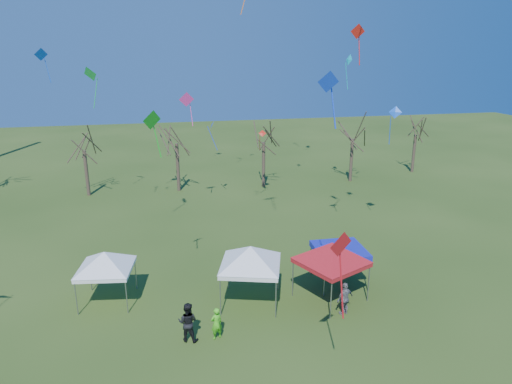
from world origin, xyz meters
The scene contains 24 objects.
ground centered at (0.00, 0.00, 0.00)m, with size 140.00×140.00×0.00m, color #2C4716.
tree_1 centered at (-10.77, 24.65, 5.79)m, with size 3.42×3.42×7.54m.
tree_2 centered at (-2.37, 24.38, 6.29)m, with size 3.71×3.71×8.18m.
tree_3 centered at (6.03, 24.04, 6.08)m, with size 3.59×3.59×7.91m.
tree_4 centered at (15.36, 24.00, 6.06)m, with size 3.58×3.58×7.89m.
tree_5 centered at (23.72, 26.07, 5.73)m, with size 3.39×3.39×7.46m.
tent_white_west centered at (-7.24, 4.31, 2.73)m, with size 3.79×3.79×3.38m.
tent_white_mid centered at (0.28, 2.61, 3.05)m, with size 4.10×4.10×3.78m.
tent_red centered at (4.59, 2.03, 3.11)m, with size 4.10×4.10×3.85m.
tent_blue centered at (5.73, 3.63, 2.02)m, with size 2.90×2.90×2.20m.
person_green centered at (-1.95, -0.27, 0.80)m, with size 0.58×0.38×1.60m, color #4ECE21.
person_grey centered at (4.76, 0.40, 0.89)m, with size 1.04×0.43×1.78m, color slate.
person_dark centered at (-3.27, -0.13, 0.97)m, with size 0.94×0.73×1.94m, color black.
kite_5 centered at (2.04, -4.82, 6.36)m, with size 1.13×0.74×3.57m.
kite_13 centered at (-12.32, 19.77, 12.76)m, with size 1.09×0.97×2.62m.
kite_12 centered at (12.70, 20.01, 12.25)m, with size 0.47×1.02×3.11m.
kite_19 centered at (4.91, 19.88, 6.06)m, with size 0.76×0.59×1.79m.
kite_17 centered at (11.61, 9.29, 9.02)m, with size 0.96×0.83×2.68m.
kite_22 centered at (0.49, 19.82, 6.91)m, with size 0.83×0.90×2.66m.
kite_27 centered at (2.48, -1.78, 11.84)m, with size 0.93×0.61×2.25m.
kite_18 centered at (7.00, 5.85, 14.01)m, with size 0.86×0.37×2.22m.
kite_11 centered at (-1.73, 17.30, 9.44)m, with size 1.26×0.73×2.67m.
kite_1 centered at (-4.33, 4.03, 9.78)m, with size 1.11×0.97×2.41m.
kite_2 centered at (-9.12, 21.56, 11.25)m, with size 1.56×1.49×3.39m.
Camera 1 is at (-4.11, -18.83, 13.00)m, focal length 32.00 mm.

